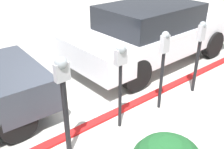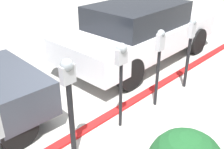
{
  "view_description": "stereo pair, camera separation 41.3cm",
  "coord_description": "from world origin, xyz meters",
  "px_view_note": "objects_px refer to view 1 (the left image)",
  "views": [
    {
      "loc": [
        -2.34,
        -2.94,
        2.79
      ],
      "look_at": [
        0.0,
        -0.09,
        0.93
      ],
      "focal_mm": 42.0,
      "sensor_mm": 36.0,
      "label": 1
    },
    {
      "loc": [
        -2.64,
        -2.66,
        2.79
      ],
      "look_at": [
        0.0,
        -0.09,
        0.93
      ],
      "focal_mm": 42.0,
      "sensor_mm": 36.0,
      "label": 2
    }
  ],
  "objects_px": {
    "parking_meter_fourth": "(164,56)",
    "parking_meter_second": "(64,91)",
    "parking_meter_farthest": "(199,47)",
    "parked_car_middle": "(152,32)",
    "parking_meter_middle": "(121,65)"
  },
  "relations": [
    {
      "from": "parking_meter_second",
      "to": "parking_meter_middle",
      "type": "distance_m",
      "value": 0.99
    },
    {
      "from": "parked_car_middle",
      "to": "parking_meter_farthest",
      "type": "bearing_deg",
      "value": -107.05
    },
    {
      "from": "parking_meter_second",
      "to": "parking_meter_farthest",
      "type": "distance_m",
      "value": 2.96
    },
    {
      "from": "parking_meter_second",
      "to": "parking_meter_middle",
      "type": "relative_size",
      "value": 1.03
    },
    {
      "from": "parking_meter_middle",
      "to": "parking_meter_farthest",
      "type": "xyz_separation_m",
      "value": [
        1.97,
        -0.07,
        -0.15
      ]
    },
    {
      "from": "parking_meter_second",
      "to": "parking_meter_fourth",
      "type": "relative_size",
      "value": 1.03
    },
    {
      "from": "parked_car_middle",
      "to": "parking_meter_middle",
      "type": "bearing_deg",
      "value": -148.63
    },
    {
      "from": "parking_meter_fourth",
      "to": "parking_meter_farthest",
      "type": "xyz_separation_m",
      "value": [
        1.02,
        -0.03,
        -0.06
      ]
    },
    {
      "from": "parking_meter_farthest",
      "to": "parked_car_middle",
      "type": "bearing_deg",
      "value": 74.34
    },
    {
      "from": "parking_meter_fourth",
      "to": "parking_meter_second",
      "type": "bearing_deg",
      "value": 178.6
    },
    {
      "from": "parking_meter_second",
      "to": "parking_meter_farthest",
      "type": "bearing_deg",
      "value": -1.54
    },
    {
      "from": "parking_meter_farthest",
      "to": "parked_car_middle",
      "type": "relative_size",
      "value": 0.32
    },
    {
      "from": "parking_meter_middle",
      "to": "parking_meter_farthest",
      "type": "bearing_deg",
      "value": -2.18
    },
    {
      "from": "parking_meter_farthest",
      "to": "parking_meter_second",
      "type": "bearing_deg",
      "value": 178.46
    },
    {
      "from": "parking_meter_second",
      "to": "parking_meter_farthest",
      "type": "height_order",
      "value": "parking_meter_second"
    }
  ]
}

